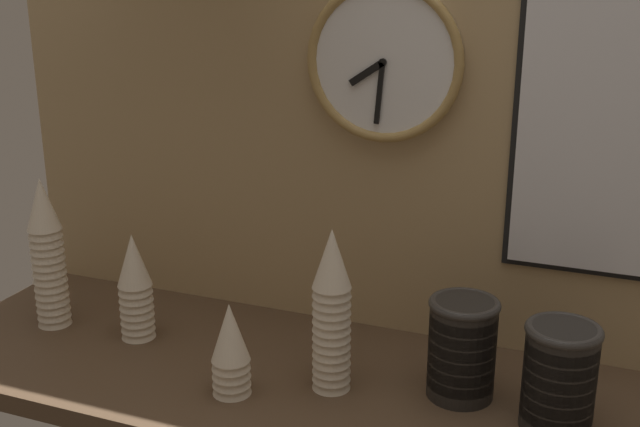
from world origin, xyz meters
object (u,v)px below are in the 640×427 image
at_px(bowl_stack_far_right, 559,375).
at_px(cup_stack_far_left, 48,253).
at_px(cup_stack_left, 135,287).
at_px(cup_stack_center, 231,349).
at_px(menu_board, 620,140).
at_px(wall_clock, 384,62).
at_px(cup_stack_center_right, 332,310).
at_px(bowl_stack_right, 462,346).

bearing_deg(bowl_stack_far_right, cup_stack_far_left, 179.22).
bearing_deg(cup_stack_left, cup_stack_center, -24.23).
distance_m(cup_stack_center, menu_board, 0.81).
bearing_deg(cup_stack_left, wall_clock, 25.28).
xyz_separation_m(cup_stack_center_right, bowl_stack_far_right, (0.41, 0.02, -0.06)).
bearing_deg(cup_stack_far_left, cup_stack_center, -13.48).
bearing_deg(cup_stack_center, bowl_stack_far_right, 10.43).
height_order(cup_stack_center, bowl_stack_right, bowl_stack_right).
xyz_separation_m(cup_stack_center_right, cup_stack_left, (-0.46, 0.05, -0.04)).
xyz_separation_m(cup_stack_center, bowl_stack_far_right, (0.57, 0.11, 0.01)).
bearing_deg(wall_clock, cup_stack_far_left, -161.04).
relative_size(cup_stack_center_right, menu_board, 0.59).
xyz_separation_m(cup_stack_center, menu_board, (0.62, 0.36, 0.37)).
distance_m(wall_clock, menu_board, 0.47).
bearing_deg(menu_board, bowl_stack_right, -136.95).
bearing_deg(cup_stack_far_left, bowl_stack_right, 1.87).
bearing_deg(cup_stack_center, menu_board, 30.07).
bearing_deg(bowl_stack_far_right, bowl_stack_right, 165.96).
bearing_deg(bowl_stack_far_right, cup_stack_center_right, -177.37).
relative_size(cup_stack_center_right, wall_clock, 0.99).
distance_m(cup_stack_far_left, bowl_stack_far_right, 1.08).
xyz_separation_m(cup_stack_left, menu_board, (0.92, 0.23, 0.34)).
bearing_deg(cup_stack_left, bowl_stack_far_right, -1.74).
xyz_separation_m(cup_stack_left, wall_clock, (0.47, 0.22, 0.46)).
bearing_deg(bowl_stack_far_right, wall_clock, 148.42).
relative_size(bowl_stack_right, menu_board, 0.36).
xyz_separation_m(cup_stack_far_left, bowl_stack_far_right, (1.08, -0.01, -0.07)).
relative_size(cup_stack_left, bowl_stack_right, 1.21).
distance_m(bowl_stack_right, menu_board, 0.47).
xyz_separation_m(cup_stack_center_right, cup_stack_far_left, (-0.67, 0.03, 0.01)).
bearing_deg(menu_board, cup_stack_left, -165.98).
height_order(cup_stack_left, bowl_stack_right, cup_stack_left).
relative_size(cup_stack_center, bowl_stack_far_right, 0.95).
relative_size(cup_stack_center_right, cup_stack_left, 1.37).
xyz_separation_m(cup_stack_far_left, wall_clock, (0.67, 0.23, 0.41)).
height_order(cup_stack_center, menu_board, menu_board).
xyz_separation_m(cup_stack_left, bowl_stack_far_right, (0.87, -0.03, -0.02)).
height_order(bowl_stack_right, menu_board, menu_board).
height_order(cup_stack_center_right, menu_board, menu_board).
bearing_deg(bowl_stack_right, cup_stack_far_left, -178.13).
xyz_separation_m(bowl_stack_right, menu_board, (0.23, 0.21, 0.36)).
bearing_deg(cup_stack_center_right, cup_stack_left, 174.38).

